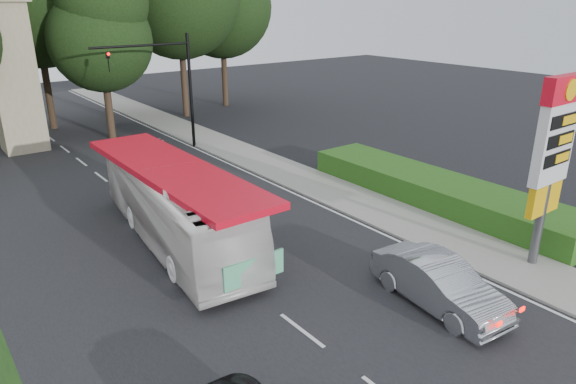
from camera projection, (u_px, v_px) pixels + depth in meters
road_surface at (179, 237)px, 20.97m from camera, size 14.00×80.00×0.02m
sidewalk_right at (333, 191)px, 25.79m from camera, size 3.00×80.00×0.12m
hedge at (437, 191)px, 24.33m from camera, size 3.00×14.00×1.20m
gas_station_pylon at (554, 148)px, 17.21m from camera, size 2.10×0.45×6.85m
traffic_signal_mast at (170, 77)px, 31.49m from camera, size 6.10×0.35×7.20m
monument at (11, 69)px, 31.43m from camera, size 3.00×3.00×10.05m
tree_monument_right at (98, 18)px, 33.16m from camera, size 6.72×6.72×13.20m
transit_bus at (175, 205)px, 20.08m from camera, size 3.86×11.48×3.14m
sedan_silver at (439, 283)px, 16.05m from camera, size 2.15×4.89×1.56m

